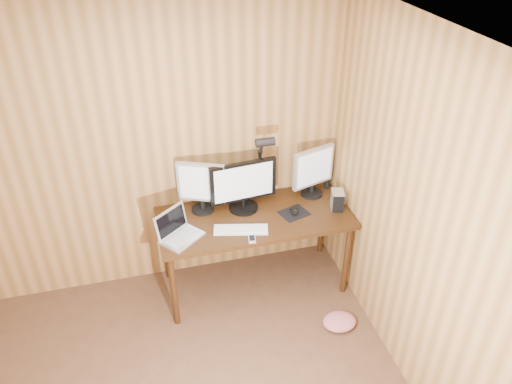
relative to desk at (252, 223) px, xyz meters
name	(u,v)px	position (x,y,z in m)	size (l,w,h in m)	color
room_shell	(151,353)	(-0.93, -1.70, 0.62)	(4.00, 4.00, 4.00)	brown
desk	(252,223)	(0.00, 0.00, 0.00)	(1.60, 0.70, 0.75)	#341B0A
monitor_center	(243,185)	(-0.06, 0.06, 0.35)	(0.57, 0.25, 0.45)	black
monitor_left	(201,186)	(-0.40, 0.12, 0.37)	(0.38, 0.19, 0.45)	black
monitor_right	(313,171)	(0.57, 0.12, 0.37)	(0.40, 0.19, 0.45)	black
laptop	(177,231)	(-0.65, -0.19, 0.18)	(0.40, 0.39, 0.23)	silver
keyboard	(241,229)	(-0.15, -0.24, 0.13)	(0.45, 0.23, 0.02)	silver
mousepad	(294,213)	(0.33, -0.12, 0.12)	(0.23, 0.18, 0.00)	black
mouse	(294,211)	(0.33, -0.12, 0.14)	(0.06, 0.10, 0.04)	black
hard_drive	(337,200)	(0.71, -0.13, 0.20)	(0.13, 0.17, 0.16)	silver
phone	(252,239)	(-0.10, -0.37, 0.13)	(0.08, 0.12, 0.02)	silver
speaker	(327,183)	(0.74, 0.19, 0.18)	(0.05, 0.05, 0.11)	black
desk_lamp	(263,158)	(0.13, 0.15, 0.54)	(0.15, 0.22, 0.67)	black
fabric_pile	(339,322)	(0.55, -0.74, -0.58)	(0.28, 0.23, 0.09)	#CA616D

